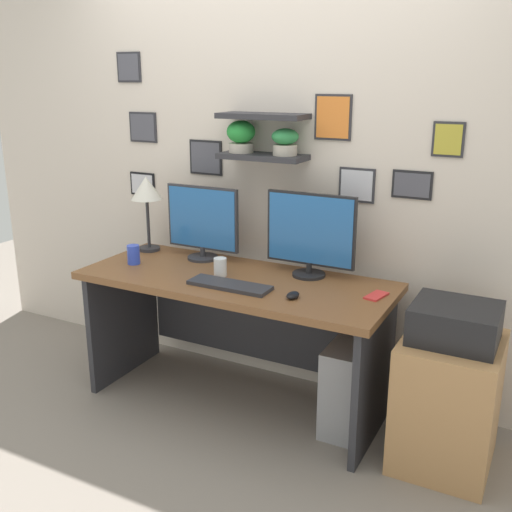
{
  "coord_description": "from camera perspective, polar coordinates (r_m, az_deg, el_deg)",
  "views": [
    {
      "loc": [
        1.51,
        -2.64,
        1.79
      ],
      "look_at": [
        0.1,
        0.05,
        0.87
      ],
      "focal_mm": 41.95,
      "sensor_mm": 36.0,
      "label": 1
    }
  ],
  "objects": [
    {
      "name": "keyboard",
      "position": [
        3.07,
        -2.54,
        -2.79
      ],
      "size": [
        0.44,
        0.14,
        0.02
      ],
      "primitive_type": "cube",
      "color": "#2D2D33",
      "rests_on": "desk"
    },
    {
      "name": "ground_plane",
      "position": [
        3.53,
        -1.87,
        -13.67
      ],
      "size": [
        8.0,
        8.0,
        0.0
      ],
      "primitive_type": "plane",
      "color": "gray"
    },
    {
      "name": "pen_cup",
      "position": [
        3.23,
        -3.43,
        -1.05
      ],
      "size": [
        0.07,
        0.07,
        0.1
      ],
      "primitive_type": "cylinder",
      "color": "white",
      "rests_on": "desk"
    },
    {
      "name": "drawer_cabinet",
      "position": [
        3.04,
        17.76,
        -13.08
      ],
      "size": [
        0.44,
        0.5,
        0.63
      ],
      "primitive_type": "cube",
      "color": "tan",
      "rests_on": "ground"
    },
    {
      "name": "cell_phone",
      "position": [
        2.99,
        11.41,
        -3.73
      ],
      "size": [
        0.1,
        0.15,
        0.01
      ],
      "primitive_type": "cube",
      "rotation": [
        0.0,
        0.0,
        -0.21
      ],
      "color": "red",
      "rests_on": "desk"
    },
    {
      "name": "monitor_right",
      "position": [
        3.19,
        5.21,
        2.13
      ],
      "size": [
        0.5,
        0.18,
        0.45
      ],
      "color": "black",
      "rests_on": "desk"
    },
    {
      "name": "monitor_left",
      "position": [
        3.5,
        -5.12,
        3.23
      ],
      "size": [
        0.47,
        0.18,
        0.43
      ],
      "color": "#2D2D33",
      "rests_on": "desk"
    },
    {
      "name": "back_wall_assembly",
      "position": [
        3.46,
        1.5,
        9.57
      ],
      "size": [
        4.4,
        0.24,
        2.7
      ],
      "color": "beige",
      "rests_on": "ground"
    },
    {
      "name": "desk",
      "position": [
        3.33,
        -1.48,
        -5.17
      ],
      "size": [
        1.7,
        0.68,
        0.75
      ],
      "color": "brown",
      "rests_on": "ground"
    },
    {
      "name": "water_cup",
      "position": [
        3.5,
        -11.6,
        0.13
      ],
      "size": [
        0.07,
        0.07,
        0.11
      ],
      "primitive_type": "cylinder",
      "color": "blue",
      "rests_on": "desk"
    },
    {
      "name": "desk_lamp",
      "position": [
        3.69,
        -10.4,
        5.97
      ],
      "size": [
        0.19,
        0.19,
        0.46
      ],
      "color": "#2D2D33",
      "rests_on": "desk"
    },
    {
      "name": "computer_tower_right",
      "position": [
        3.23,
        8.73,
        -12.07
      ],
      "size": [
        0.18,
        0.4,
        0.48
      ],
      "primitive_type": "cube",
      "color": "#99999E",
      "rests_on": "ground"
    },
    {
      "name": "printer",
      "position": [
        2.86,
        18.47,
        -6.07
      ],
      "size": [
        0.38,
        0.34,
        0.17
      ],
      "primitive_type": "cube",
      "color": "black",
      "rests_on": "drawer_cabinet"
    },
    {
      "name": "computer_mouse",
      "position": [
        2.92,
        3.53,
        -3.76
      ],
      "size": [
        0.06,
        0.09,
        0.03
      ],
      "primitive_type": "ellipsoid",
      "color": "black",
      "rests_on": "desk"
    }
  ]
}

